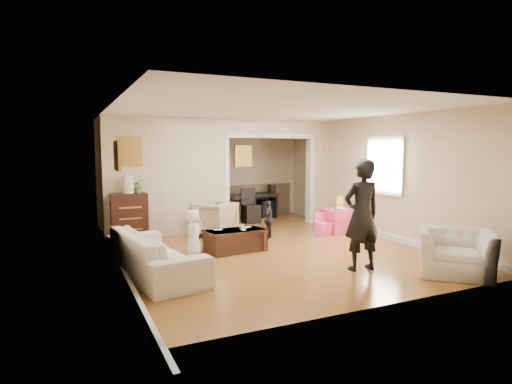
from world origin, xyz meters
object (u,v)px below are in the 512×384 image
coffee_table (236,241)px  dining_table (241,206)px  armchair_front (456,253)px  sofa (155,253)px  child_kneel_a (193,234)px  cyan_cup (335,209)px  child_toddler (268,220)px  coffee_cup (242,227)px  dresser (129,217)px  child_kneel_b (194,229)px  play_table (337,221)px  adult_person (362,215)px  table_lamp (128,185)px  armchair_back (214,219)px

coffee_table → dining_table: size_ratio=0.56×
armchair_front → sofa: bearing=-159.8°
coffee_table → child_kneel_a: child_kneel_a is taller
dining_table → armchair_front: bearing=-87.5°
armchair_front → dining_table: (-0.98, 6.09, -0.00)m
cyan_cup → dining_table: 2.97m
child_kneel_a → child_toddler: child_kneel_a is taller
armchair_front → cyan_cup: size_ratio=13.03×
dining_table → coffee_cup: bearing=-119.3°
dresser → child_kneel_b: size_ratio=1.18×
dining_table → play_table: bearing=-71.8°
coffee_table → adult_person: 2.46m
table_lamp → child_kneel_a: size_ratio=0.42×
coffee_table → dining_table: (1.51, 3.34, 0.14)m
child_kneel_b → child_kneel_a: bearing=134.9°
child_kneel_b → play_table: bearing=-110.7°
sofa → child_kneel_a: (0.81, 0.70, 0.10)m
play_table → child_kneel_a: 3.70m
dresser → child_toddler: dresser is taller
sofa → cyan_cup: size_ratio=28.29×
sofa → child_kneel_b: bearing=-48.5°
sofa → coffee_cup: 1.93m
sofa → coffee_cup: sofa is taller
play_table → cyan_cup: 0.32m
coffee_table → cyan_cup: bearing=13.0°
armchair_front → table_lamp: table_lamp is taller
table_lamp → coffee_cup: 2.63m
coffee_table → play_table: play_table is taller
adult_person → coffee_cup: bearing=-54.8°
sofa → armchair_back: size_ratio=2.79×
dining_table → coffee_table: bearing=-121.0°
child_toddler → armchair_back: bearing=-87.5°
cyan_cup → child_kneel_a: bearing=-167.7°
armchair_back → cyan_cup: bearing=122.2°
child_kneel_b → table_lamp: bearing=6.7°
coffee_table → adult_person: (1.35, -1.94, 0.67)m
child_kneel_a → adult_person: bearing=-125.9°
adult_person → cyan_cup: bearing=-115.3°
armchair_back → sofa: bearing=16.2°
armchair_back → child_kneel_b: child_kneel_b is taller
coffee_cup → child_kneel_a: 0.96m
child_toddler → play_table: bearing=130.4°
dining_table → child_kneel_b: size_ratio=2.28×
armchair_back → armchair_front: armchair_back is taller
armchair_back → cyan_cup: armchair_back is taller
coffee_table → adult_person: adult_person is taller
armchair_back → dresser: 1.79m
armchair_front → table_lamp: size_ratio=2.90×
table_lamp → cyan_cup: (4.32, -1.15, -0.61)m
child_kneel_a → coffee_cup: bearing=-80.7°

